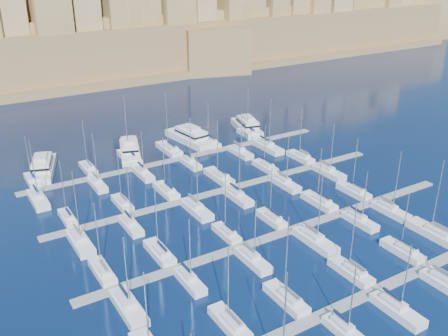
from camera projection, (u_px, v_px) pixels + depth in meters
ground at (252, 207)px, 106.08m from camera, size 600.00×600.00×0.00m
pontoon_near at (373, 292)px, 79.41m from camera, size 84.00×2.00×0.40m
pontoon_mid_near at (287, 231)px, 96.62m from camera, size 84.00×2.00×0.40m
pontoon_mid_far at (228, 189)px, 113.83m from camera, size 84.00×2.00×0.40m
pontoon_far at (183, 158)px, 131.03m from camera, size 84.00×2.00×0.40m
sailboat_1 at (230, 323)px, 71.86m from camera, size 2.56×8.53×13.75m
sailboat_2 at (286, 299)px, 76.95m from camera, size 2.65×8.84×15.15m
sailboat_3 at (351, 272)px, 83.45m from camera, size 2.62×8.72×13.77m
sailboat_4 at (403, 251)px, 89.33m from camera, size 2.52×8.41×12.23m
sailboat_5 at (434, 233)px, 94.94m from camera, size 3.19×10.64×15.79m
sailboat_8 at (345, 331)px, 70.39m from camera, size 2.29×7.64×11.95m
sailboat_9 at (397, 310)px, 74.63m from camera, size 2.68×8.93×12.65m
sailboat_10 at (447, 285)px, 80.15m from camera, size 2.74×9.14×13.61m
sailboat_12 at (103, 272)px, 83.45m from camera, size 2.47×8.23×13.71m
sailboat_13 at (160, 253)px, 88.76m from camera, size 2.65×8.84×13.21m
sailboat_14 at (227, 233)px, 94.83m from camera, size 2.28×7.60×13.44m
sailboat_15 at (271, 219)px, 100.07m from camera, size 2.37×7.90×12.33m
sailboat_16 at (319, 202)px, 106.86m from camera, size 2.76×9.20×13.05m
sailboat_17 at (354, 191)px, 111.46m from camera, size 2.61×8.70×13.44m
sailboat_18 at (128, 307)px, 75.20m from camera, size 2.91×9.70×13.50m
sailboat_19 at (190, 281)px, 81.19m from camera, size 2.34×7.79×12.68m
sailboat_20 at (253, 260)px, 86.74m from camera, size 2.56×8.53×12.74m
sailboat_21 at (315, 240)px, 92.55m from camera, size 3.05×10.17×14.70m
sailboat_22 at (360, 221)px, 99.33m from camera, size 2.46×8.19×11.77m
sailboat_23 at (390, 210)px, 103.18m from camera, size 2.63×8.76×14.49m
sailboat_24 at (68, 218)px, 100.41m from camera, size 2.22×7.41×13.27m
sailboat_25 at (122, 203)px, 106.21m from camera, size 2.38×7.92×12.35m
sailboat_26 at (166, 191)px, 111.68m from camera, size 2.70×8.99×13.51m
sailboat_27 at (219, 177)px, 118.73m from camera, size 2.96×9.86×14.74m
sailboat_28 at (265, 167)px, 124.33m from camera, size 2.47×8.22×11.76m
sailboat_29 at (301, 157)px, 130.05m from camera, size 2.63×8.76×14.11m
sailboat_30 at (80, 242)px, 92.01m from camera, size 2.94×9.80×15.44m
sailboat_31 at (131, 225)px, 97.60m from camera, size 2.41×8.04×13.52m
sailboat_32 at (196, 209)px, 103.73m from camera, size 2.92×9.75×13.75m
sailboat_33 at (238, 197)px, 109.08m from camera, size 2.68×8.92×12.97m
sailboat_34 at (285, 183)px, 115.30m from camera, size 2.68×8.93×12.91m
sailboat_35 at (328, 172)px, 121.31m from camera, size 2.88×9.58×13.59m
sailboat_36 at (32, 180)px, 116.86m from camera, size 2.42×8.08×11.81m
sailboat_37 at (88, 168)px, 123.30m from camera, size 2.46×8.19×13.19m
sailboat_38 at (130, 157)px, 129.66m from camera, size 3.21×10.68×17.82m
sailboat_39 at (169, 149)px, 135.19m from camera, size 3.25×10.84×16.73m
sailboat_40 at (209, 142)px, 140.29m from camera, size 2.70×8.99×12.39m
sailboat_41 at (249, 134)px, 146.58m from camera, size 2.66×8.88×14.79m
sailboat_42 at (38, 199)px, 107.90m from camera, size 2.98×9.92×14.98m
sailboat_43 at (97, 184)px, 114.96m from camera, size 2.49×8.29×13.60m
sailboat_44 at (143, 174)px, 120.35m from camera, size 2.53×8.44×11.94m
sailboat_45 at (190, 163)px, 126.55m from camera, size 2.49×8.29×13.01m
sailboat_46 at (240, 152)px, 133.38m from camera, size 2.72×9.08×12.41m
sailboat_47 at (268, 147)px, 136.81m from camera, size 3.24×10.79×14.60m
motor_yacht_a at (43, 167)px, 121.62m from camera, size 9.84×16.97×5.25m
motor_yacht_b at (130, 149)px, 132.36m from camera, size 9.72×16.90×5.25m
motor_yacht_c at (190, 136)px, 141.73m from camera, size 7.54×18.21×5.25m
motor_yacht_d at (247, 126)px, 150.27m from camera, size 8.60×16.84×5.25m
fortified_city at (55, 38)px, 221.57m from camera, size 460.00×108.95×59.52m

